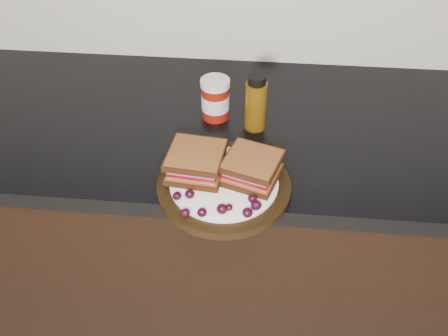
# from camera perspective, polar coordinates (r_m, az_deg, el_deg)

# --- Properties ---
(base_cabinets) EXTENTS (3.96, 0.58, 0.86)m
(base_cabinets) POSITION_cam_1_polar(r_m,az_deg,el_deg) (1.56, 2.73, -8.85)
(base_cabinets) COLOR black
(base_cabinets) RESTS_ON ground_plane
(countertop) EXTENTS (3.98, 0.60, 0.04)m
(countertop) POSITION_cam_1_polar(r_m,az_deg,el_deg) (1.24, 3.39, 4.50)
(countertop) COLOR black
(countertop) RESTS_ON base_cabinets
(plate) EXTENTS (0.28, 0.28, 0.02)m
(plate) POSITION_cam_1_polar(r_m,az_deg,el_deg) (1.04, -0.00, -2.10)
(plate) COLOR black
(plate) RESTS_ON countertop
(sandwich_left) EXTENTS (0.13, 0.13, 0.05)m
(sandwich_left) POSITION_cam_1_polar(r_m,az_deg,el_deg) (1.04, -3.20, 0.70)
(sandwich_left) COLOR brown
(sandwich_left) RESTS_ON plate
(sandwich_right) EXTENTS (0.14, 0.14, 0.05)m
(sandwich_right) POSITION_cam_1_polar(r_m,az_deg,el_deg) (1.03, 3.21, 0.03)
(sandwich_right) COLOR brown
(sandwich_right) RESTS_ON plate
(grape_0) EXTENTS (0.02, 0.02, 0.02)m
(grape_0) POSITION_cam_1_polar(r_m,az_deg,el_deg) (0.99, -5.39, -3.20)
(grape_0) COLOR black
(grape_0) RESTS_ON plate
(grape_1) EXTENTS (0.02, 0.02, 0.02)m
(grape_1) POSITION_cam_1_polar(r_m,az_deg,el_deg) (0.99, -3.94, -3.00)
(grape_1) COLOR black
(grape_1) RESTS_ON plate
(grape_2) EXTENTS (0.02, 0.02, 0.02)m
(grape_2) POSITION_cam_1_polar(r_m,az_deg,el_deg) (0.96, -4.44, -5.12)
(grape_2) COLOR black
(grape_2) RESTS_ON plate
(grape_3) EXTENTS (0.02, 0.02, 0.02)m
(grape_3) POSITION_cam_1_polar(r_m,az_deg,el_deg) (0.96, -2.54, -5.09)
(grape_3) COLOR black
(grape_3) RESTS_ON plate
(grape_4) EXTENTS (0.02, 0.02, 0.02)m
(grape_4) POSITION_cam_1_polar(r_m,az_deg,el_deg) (0.96, -0.22, -4.71)
(grape_4) COLOR black
(grape_4) RESTS_ON plate
(grape_5) EXTENTS (0.02, 0.02, 0.01)m
(grape_5) POSITION_cam_1_polar(r_m,az_deg,el_deg) (0.97, 0.56, -4.52)
(grape_5) COLOR black
(grape_5) RESTS_ON plate
(grape_6) EXTENTS (0.02, 0.02, 0.02)m
(grape_6) POSITION_cam_1_polar(r_m,az_deg,el_deg) (0.96, 2.68, -5.11)
(grape_6) COLOR black
(grape_6) RESTS_ON plate
(grape_7) EXTENTS (0.02, 0.02, 0.02)m
(grape_7) POSITION_cam_1_polar(r_m,az_deg,el_deg) (0.97, 3.68, -4.27)
(grape_7) COLOR black
(grape_7) RESTS_ON plate
(grape_8) EXTENTS (0.02, 0.02, 0.02)m
(grape_8) POSITION_cam_1_polar(r_m,az_deg,el_deg) (0.98, 3.26, -3.51)
(grape_8) COLOR black
(grape_8) RESTS_ON plate
(grape_9) EXTENTS (0.02, 0.02, 0.02)m
(grape_9) POSITION_cam_1_polar(r_m,az_deg,el_deg) (1.01, 2.98, -2.18)
(grape_9) COLOR black
(grape_9) RESTS_ON plate
(grape_10) EXTENTS (0.02, 0.02, 0.02)m
(grape_10) POSITION_cam_1_polar(r_m,az_deg,el_deg) (1.03, 4.11, -0.83)
(grape_10) COLOR black
(grape_10) RESTS_ON plate
(grape_11) EXTENTS (0.02, 0.02, 0.02)m
(grape_11) POSITION_cam_1_polar(r_m,az_deg,el_deg) (1.04, 2.85, -0.22)
(grape_11) COLOR black
(grape_11) RESTS_ON plate
(grape_12) EXTENTS (0.02, 0.02, 0.02)m
(grape_12) POSITION_cam_1_polar(r_m,az_deg,el_deg) (1.06, 2.68, 0.35)
(grape_12) COLOR black
(grape_12) RESTS_ON plate
(grape_13) EXTENTS (0.02, 0.02, 0.02)m
(grape_13) POSITION_cam_1_polar(r_m,az_deg,el_deg) (1.06, -3.49, 0.48)
(grape_13) COLOR black
(grape_13) RESTS_ON plate
(grape_14) EXTENTS (0.02, 0.02, 0.02)m
(grape_14) POSITION_cam_1_polar(r_m,az_deg,el_deg) (1.05, -3.86, -0.08)
(grape_14) COLOR black
(grape_14) RESTS_ON plate
(grape_15) EXTENTS (0.02, 0.02, 0.02)m
(grape_15) POSITION_cam_1_polar(r_m,az_deg,el_deg) (1.03, -3.41, -1.03)
(grape_15) COLOR black
(grape_15) RESTS_ON plate
(grape_16) EXTENTS (0.02, 0.02, 0.02)m
(grape_16) POSITION_cam_1_polar(r_m,az_deg,el_deg) (1.07, -3.32, 1.02)
(grape_16) COLOR black
(grape_16) RESTS_ON plate
(grape_17) EXTENTS (0.02, 0.02, 0.02)m
(grape_17) POSITION_cam_1_polar(r_m,az_deg,el_deg) (1.06, -3.50, 0.35)
(grape_17) COLOR black
(grape_17) RESTS_ON plate
(grape_18) EXTENTS (0.02, 0.02, 0.02)m
(grape_18) POSITION_cam_1_polar(r_m,az_deg,el_deg) (1.03, -4.93, -0.88)
(grape_18) COLOR black
(grape_18) RESTS_ON plate
(condiment_jar) EXTENTS (0.09, 0.09, 0.10)m
(condiment_jar) POSITION_cam_1_polar(r_m,az_deg,el_deg) (1.22, -1.00, 7.92)
(condiment_jar) COLOR maroon
(condiment_jar) RESTS_ON countertop
(oil_bottle) EXTENTS (0.05, 0.05, 0.14)m
(oil_bottle) POSITION_cam_1_polar(r_m,az_deg,el_deg) (1.18, 3.65, 7.49)
(oil_bottle) COLOR #543608
(oil_bottle) RESTS_ON countertop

